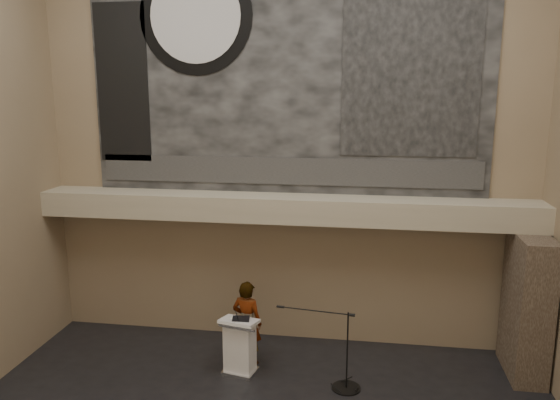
# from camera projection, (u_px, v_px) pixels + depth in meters

# --- Properties ---
(wall_back) EXTENTS (10.00, 0.02, 8.50)m
(wall_back) POSITION_uv_depth(u_px,v_px,m) (286.00, 141.00, 11.03)
(wall_back) COLOR #826E52
(wall_back) RESTS_ON floor
(wall_front) EXTENTS (10.00, 0.02, 8.50)m
(wall_front) POSITION_uv_depth(u_px,v_px,m) (100.00, 271.00, 3.29)
(wall_front) COLOR #826E52
(wall_front) RESTS_ON floor
(soffit) EXTENTS (10.00, 0.80, 0.50)m
(soffit) POSITION_uv_depth(u_px,v_px,m) (283.00, 208.00, 10.91)
(soffit) COLOR tan
(soffit) RESTS_ON wall_back
(sprinkler_left) EXTENTS (0.04, 0.04, 0.06)m
(sprinkler_left) POSITION_uv_depth(u_px,v_px,m) (205.00, 219.00, 11.16)
(sprinkler_left) COLOR #B2893D
(sprinkler_left) RESTS_ON soffit
(sprinkler_right) EXTENTS (0.04, 0.04, 0.06)m
(sprinkler_right) POSITION_uv_depth(u_px,v_px,m) (379.00, 226.00, 10.64)
(sprinkler_right) COLOR #B2893D
(sprinkler_right) RESTS_ON soffit
(banner) EXTENTS (8.00, 0.05, 5.00)m
(banner) POSITION_uv_depth(u_px,v_px,m) (286.00, 68.00, 10.71)
(banner) COLOR black
(banner) RESTS_ON wall_back
(banner_text_strip) EXTENTS (7.76, 0.02, 0.55)m
(banner_text_strip) POSITION_uv_depth(u_px,v_px,m) (285.00, 171.00, 11.09)
(banner_text_strip) COLOR #2D2D2D
(banner_text_strip) RESTS_ON banner
(banner_clock_rim) EXTENTS (2.30, 0.02, 2.30)m
(banner_clock_rim) POSITION_uv_depth(u_px,v_px,m) (195.00, 16.00, 10.73)
(banner_clock_rim) COLOR black
(banner_clock_rim) RESTS_ON banner
(banner_clock_face) EXTENTS (1.84, 0.02, 1.84)m
(banner_clock_face) POSITION_uv_depth(u_px,v_px,m) (195.00, 16.00, 10.71)
(banner_clock_face) COLOR silver
(banner_clock_face) RESTS_ON banner
(banner_building_print) EXTENTS (2.60, 0.02, 3.60)m
(banner_building_print) POSITION_uv_depth(u_px,v_px,m) (411.00, 61.00, 10.29)
(banner_building_print) COLOR black
(banner_building_print) RESTS_ON banner
(banner_brick_print) EXTENTS (1.10, 0.02, 3.20)m
(banner_brick_print) POSITION_uv_depth(u_px,v_px,m) (122.00, 83.00, 11.23)
(banner_brick_print) COLOR black
(banner_brick_print) RESTS_ON banner
(stone_pier) EXTENTS (0.60, 1.40, 2.70)m
(stone_pier) POSITION_uv_depth(u_px,v_px,m) (527.00, 306.00, 10.12)
(stone_pier) COLOR #3D3026
(stone_pier) RESTS_ON floor
(lectern) EXTENTS (0.76, 0.62, 1.13)m
(lectern) POSITION_uv_depth(u_px,v_px,m) (240.00, 346.00, 10.24)
(lectern) COLOR silver
(lectern) RESTS_ON floor
(binder) EXTENTS (0.35, 0.29, 0.04)m
(binder) POSITION_uv_depth(u_px,v_px,m) (241.00, 319.00, 10.09)
(binder) COLOR black
(binder) RESTS_ON lectern
(papers) EXTENTS (0.27, 0.32, 0.00)m
(papers) POSITION_uv_depth(u_px,v_px,m) (234.00, 320.00, 10.11)
(papers) COLOR white
(papers) RESTS_ON lectern
(speaker_person) EXTENTS (0.70, 0.55, 1.69)m
(speaker_person) POSITION_uv_depth(u_px,v_px,m) (247.00, 323.00, 10.59)
(speaker_person) COLOR beige
(speaker_person) RESTS_ON floor
(mic_stand) EXTENTS (1.56, 0.52, 1.47)m
(mic_stand) POSITION_uv_depth(u_px,v_px,m) (344.00, 377.00, 9.80)
(mic_stand) COLOR black
(mic_stand) RESTS_ON floor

